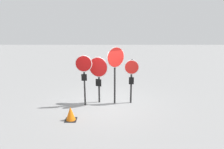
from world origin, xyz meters
TOP-DOWN VIEW (x-y plane):
  - ground_plane at (0.00, 0.00)m, footprint 40.00×40.00m
  - stop_sign_0 at (-1.02, -0.13)m, footprint 0.74×0.13m
  - stop_sign_1 at (-0.41, 0.21)m, footprint 0.88×0.35m
  - stop_sign_2 at (0.37, 0.07)m, footprint 0.78×0.55m
  - stop_sign_3 at (1.10, 0.14)m, footprint 0.67×0.14m
  - traffic_cone_0 at (-1.41, -1.57)m, footprint 0.45×0.45m

SIDE VIEW (x-z plane):
  - ground_plane at x=0.00m, z-range 0.00..0.00m
  - traffic_cone_0 at x=-1.41m, z-range 0.00..0.56m
  - stop_sign_3 at x=1.10m, z-range 0.39..2.48m
  - stop_sign_1 at x=-0.41m, z-range 0.41..2.61m
  - stop_sign_0 at x=-1.02m, z-range 0.50..2.85m
  - stop_sign_2 at x=0.37m, z-range 0.59..3.27m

